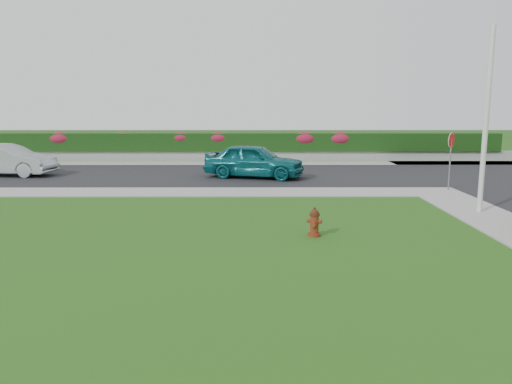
{
  "coord_description": "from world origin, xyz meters",
  "views": [
    {
      "loc": [
        -0.16,
        -10.38,
        3.39
      ],
      "look_at": [
        -0.12,
        3.95,
        0.9
      ],
      "focal_mm": 35.0,
      "sensor_mm": 36.0,
      "label": 1
    }
  ],
  "objects_px": {
    "fire_hydrant": "(314,223)",
    "stop_sign": "(451,148)",
    "utility_pole": "(486,121)",
    "sedan_silver": "(7,160)",
    "sedan_teal": "(254,161)"
  },
  "relations": [
    {
      "from": "utility_pole",
      "to": "stop_sign",
      "type": "height_order",
      "value": "utility_pole"
    },
    {
      "from": "sedan_silver",
      "to": "stop_sign",
      "type": "bearing_deg",
      "value": -95.36
    },
    {
      "from": "sedan_silver",
      "to": "utility_pole",
      "type": "distance_m",
      "value": 21.04
    },
    {
      "from": "sedan_silver",
      "to": "stop_sign",
      "type": "height_order",
      "value": "stop_sign"
    },
    {
      "from": "sedan_silver",
      "to": "utility_pole",
      "type": "bearing_deg",
      "value": -107.07
    },
    {
      "from": "sedan_silver",
      "to": "stop_sign",
      "type": "xyz_separation_m",
      "value": [
        19.8,
        -4.2,
        0.94
      ]
    },
    {
      "from": "fire_hydrant",
      "to": "stop_sign",
      "type": "relative_size",
      "value": 0.33
    },
    {
      "from": "fire_hydrant",
      "to": "utility_pole",
      "type": "bearing_deg",
      "value": 47.15
    },
    {
      "from": "sedan_teal",
      "to": "utility_pole",
      "type": "bearing_deg",
      "value": -120.49
    },
    {
      "from": "fire_hydrant",
      "to": "stop_sign",
      "type": "height_order",
      "value": "stop_sign"
    },
    {
      "from": "sedan_teal",
      "to": "utility_pole",
      "type": "xyz_separation_m",
      "value": [
        7.2,
        -7.71,
        2.07
      ]
    },
    {
      "from": "sedan_teal",
      "to": "utility_pole",
      "type": "distance_m",
      "value": 10.75
    },
    {
      "from": "fire_hydrant",
      "to": "sedan_silver",
      "type": "relative_size",
      "value": 0.17
    },
    {
      "from": "fire_hydrant",
      "to": "sedan_silver",
      "type": "xyz_separation_m",
      "value": [
        -13.55,
        11.29,
        0.43
      ]
    },
    {
      "from": "utility_pole",
      "to": "stop_sign",
      "type": "bearing_deg",
      "value": 81.55
    }
  ]
}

